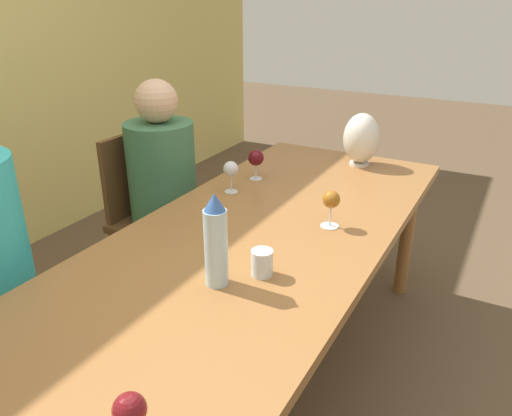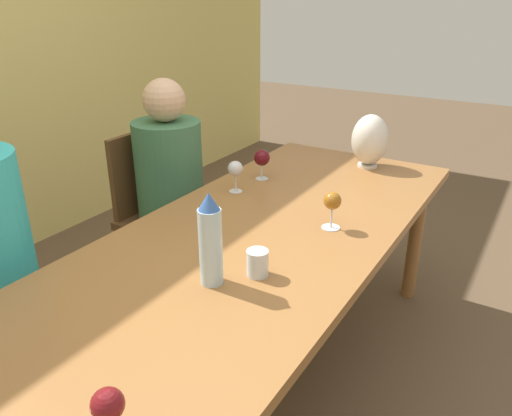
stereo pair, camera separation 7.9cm
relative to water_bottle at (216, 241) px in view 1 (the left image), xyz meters
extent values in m
cube|color=#936033|center=(0.12, 0.06, -0.16)|extent=(2.73, 0.92, 0.04)
cylinder|color=#936033|center=(1.39, -0.30, -0.53)|extent=(0.07, 0.07, 0.68)
cylinder|color=#936033|center=(1.39, 0.42, -0.53)|extent=(0.07, 0.07, 0.68)
cylinder|color=silver|center=(0.00, 0.00, -0.02)|extent=(0.07, 0.07, 0.24)
cone|color=#33599E|center=(0.00, 0.00, 0.13)|extent=(0.06, 0.06, 0.05)
cylinder|color=silver|center=(0.11, -0.10, -0.10)|extent=(0.07, 0.07, 0.09)
cylinder|color=silver|center=(1.31, -0.03, -0.14)|extent=(0.10, 0.10, 0.01)
ellipsoid|color=silver|center=(1.31, -0.03, 0.00)|extent=(0.18, 0.18, 0.25)
cylinder|color=silver|center=(0.54, -0.16, -0.14)|extent=(0.07, 0.07, 0.00)
cylinder|color=silver|center=(0.54, -0.16, -0.10)|extent=(0.01, 0.01, 0.08)
sphere|color=#995B19|center=(0.54, -0.16, -0.03)|extent=(0.07, 0.07, 0.07)
cylinder|color=silver|center=(0.87, 0.34, -0.14)|extent=(0.06, 0.06, 0.00)
cylinder|color=silver|center=(0.87, 0.34, -0.11)|extent=(0.01, 0.01, 0.07)
sphere|color=#510C14|center=(0.87, 0.34, -0.04)|extent=(0.08, 0.08, 0.08)
sphere|color=maroon|center=(-0.58, -0.18, -0.05)|extent=(0.07, 0.07, 0.07)
cylinder|color=silver|center=(0.67, 0.36, -0.14)|extent=(0.06, 0.06, 0.00)
cylinder|color=silver|center=(0.67, 0.36, -0.10)|extent=(0.01, 0.01, 0.08)
sphere|color=silver|center=(0.67, 0.36, -0.04)|extent=(0.07, 0.07, 0.07)
cylinder|color=brown|center=(-0.09, 0.60, -0.65)|extent=(0.04, 0.04, 0.43)
cylinder|color=brown|center=(-0.09, 0.98, -0.65)|extent=(0.04, 0.04, 0.43)
cube|color=brown|center=(0.73, 0.79, -0.41)|extent=(0.44, 0.44, 0.04)
cube|color=brown|center=(0.73, 0.99, -0.18)|extent=(0.40, 0.03, 0.42)
cylinder|color=brown|center=(0.54, 0.60, -0.65)|extent=(0.04, 0.04, 0.43)
cylinder|color=brown|center=(0.92, 0.60, -0.65)|extent=(0.04, 0.04, 0.43)
cylinder|color=brown|center=(0.54, 0.98, -0.65)|extent=(0.04, 0.04, 0.43)
cylinder|color=brown|center=(0.92, 0.98, -0.65)|extent=(0.04, 0.04, 0.43)
cube|color=#2D2D38|center=(-0.28, 0.73, -0.63)|extent=(0.28, 0.21, 0.47)
cube|color=#2D2D38|center=(0.73, 0.73, -0.63)|extent=(0.25, 0.18, 0.47)
cylinder|color=#3D704C|center=(0.73, 0.79, -0.14)|extent=(0.33, 0.33, 0.50)
sphere|color=#D6A884|center=(0.73, 0.79, 0.21)|extent=(0.20, 0.20, 0.20)
camera|label=1|loc=(-1.09, -0.73, 0.67)|focal=35.00mm
camera|label=2|loc=(-1.05, -0.80, 0.67)|focal=35.00mm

